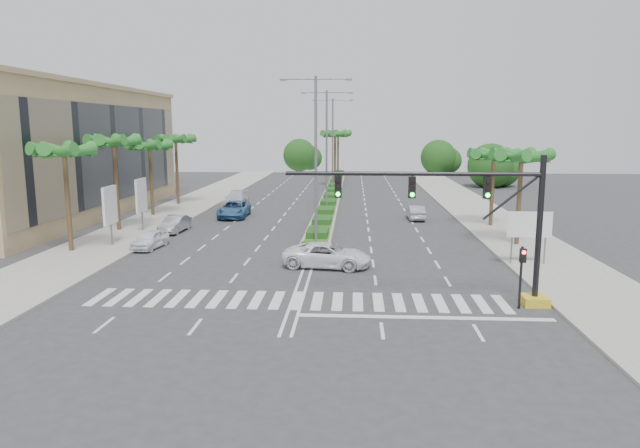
{
  "coord_description": "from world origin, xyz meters",
  "views": [
    {
      "loc": [
        2.75,
        -27.0,
        8.48
      ],
      "look_at": [
        0.84,
        5.03,
        3.0
      ],
      "focal_mm": 32.0,
      "sensor_mm": 36.0,
      "label": 1
    }
  ],
  "objects_px": {
    "car_crossing": "(327,255)",
    "car_right": "(416,212)",
    "car_parked_c": "(234,209)",
    "car_parked_b": "(175,224)",
    "car_parked_a": "(150,240)",
    "car_parked_d": "(236,199)"
  },
  "relations": [
    {
      "from": "car_parked_d",
      "to": "car_right",
      "type": "xyz_separation_m",
      "value": [
        18.43,
        -7.53,
        -0.13
      ]
    },
    {
      "from": "car_parked_b",
      "to": "car_right",
      "type": "xyz_separation_m",
      "value": [
        20.3,
        7.69,
        -0.01
      ]
    },
    {
      "from": "car_parked_c",
      "to": "car_parked_d",
      "type": "xyz_separation_m",
      "value": [
        -1.36,
        7.32,
        0.02
      ]
    },
    {
      "from": "car_parked_c",
      "to": "car_parked_b",
      "type": "bearing_deg",
      "value": -114.26
    },
    {
      "from": "car_parked_a",
      "to": "car_right",
      "type": "relative_size",
      "value": 0.94
    },
    {
      "from": "car_parked_a",
      "to": "car_right",
      "type": "distance_m",
      "value": 24.5
    },
    {
      "from": "car_parked_d",
      "to": "car_parked_b",
      "type": "bearing_deg",
      "value": -97.89
    },
    {
      "from": "car_parked_b",
      "to": "car_parked_c",
      "type": "xyz_separation_m",
      "value": [
        3.23,
        7.9,
        0.1
      ]
    },
    {
      "from": "car_parked_b",
      "to": "car_crossing",
      "type": "relative_size",
      "value": 0.76
    },
    {
      "from": "car_parked_c",
      "to": "car_parked_d",
      "type": "bearing_deg",
      "value": 98.51
    },
    {
      "from": "car_parked_b",
      "to": "car_parked_c",
      "type": "distance_m",
      "value": 8.54
    },
    {
      "from": "car_parked_c",
      "to": "car_right",
      "type": "height_order",
      "value": "car_parked_c"
    },
    {
      "from": "car_parked_c",
      "to": "car_parked_a",
      "type": "bearing_deg",
      "value": -104.03
    },
    {
      "from": "car_parked_b",
      "to": "car_parked_d",
      "type": "xyz_separation_m",
      "value": [
        1.87,
        15.22,
        0.12
      ]
    },
    {
      "from": "car_parked_b",
      "to": "car_right",
      "type": "height_order",
      "value": "car_parked_b"
    },
    {
      "from": "car_crossing",
      "to": "car_parked_b",
      "type": "bearing_deg",
      "value": 57.75
    },
    {
      "from": "car_parked_a",
      "to": "car_parked_d",
      "type": "height_order",
      "value": "car_parked_d"
    },
    {
      "from": "car_parked_b",
      "to": "car_parked_d",
      "type": "relative_size",
      "value": 0.75
    },
    {
      "from": "car_parked_b",
      "to": "car_crossing",
      "type": "distance_m",
      "value": 16.99
    },
    {
      "from": "car_crossing",
      "to": "car_right",
      "type": "relative_size",
      "value": 1.34
    },
    {
      "from": "car_parked_b",
      "to": "car_crossing",
      "type": "xyz_separation_m",
      "value": [
        12.97,
        -10.98,
        0.07
      ]
    },
    {
      "from": "car_parked_a",
      "to": "car_parked_c",
      "type": "relative_size",
      "value": 0.68
    }
  ]
}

